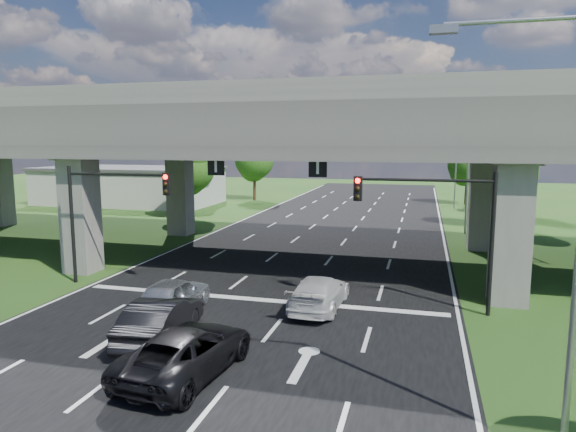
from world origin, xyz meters
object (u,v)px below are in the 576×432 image
at_px(signal_right, 438,214).
at_px(streetlight_far, 463,159).
at_px(streetlight_near, 562,205).
at_px(streetlight_beyond, 453,154).
at_px(car_white, 319,293).
at_px(car_dark, 161,320).
at_px(car_trailing, 187,351).
at_px(car_silver, 173,295).
at_px(signal_left, 108,203).

height_order(signal_right, streetlight_far, streetlight_far).
xyz_separation_m(signal_right, streetlight_near, (2.27, -9.94, 1.66)).
relative_size(streetlight_beyond, car_white, 2.06).
distance_m(car_dark, car_trailing, 3.08).
bearing_deg(car_dark, streetlight_beyond, -112.73).
xyz_separation_m(streetlight_near, car_white, (-7.08, 9.00, -5.11)).
xyz_separation_m(streetlight_far, car_dark, (-11.90, -26.05, -5.02)).
height_order(streetlight_far, car_silver, streetlight_far).
bearing_deg(signal_right, streetlight_far, 83.53).
bearing_deg(streetlight_near, car_trailing, 170.06).
relative_size(streetlight_far, car_silver, 2.23).
xyz_separation_m(streetlight_far, streetlight_beyond, (0.00, 16.00, 0.00)).
xyz_separation_m(streetlight_far, car_white, (-7.08, -21.00, -5.11)).
distance_m(streetlight_far, car_dark, 29.08).
bearing_deg(streetlight_beyond, streetlight_near, -90.00).
bearing_deg(streetlight_beyond, car_trailing, -102.45).
bearing_deg(streetlight_near, car_dark, 161.65).
bearing_deg(streetlight_far, car_white, -108.64).
relative_size(signal_right, car_silver, 1.34).
xyz_separation_m(streetlight_near, car_dark, (-11.90, 3.95, -5.02)).
distance_m(car_white, car_trailing, 7.77).
height_order(car_silver, car_white, car_silver).
bearing_deg(streetlight_far, streetlight_near, -90.00).
height_order(signal_left, car_silver, signal_left).
bearing_deg(streetlight_near, car_silver, 152.14).
xyz_separation_m(streetlight_beyond, car_silver, (-12.91, -39.17, -5.05)).
height_order(signal_right, car_trailing, signal_right).
height_order(signal_right, signal_left, same).
bearing_deg(streetlight_far, signal_left, -131.78).
xyz_separation_m(signal_left, car_trailing, (8.14, -8.23, -3.41)).
relative_size(streetlight_far, car_white, 2.06).
bearing_deg(car_silver, car_dark, 109.43).
bearing_deg(signal_left, signal_right, 0.00).
distance_m(streetlight_near, car_white, 12.54).
height_order(signal_left, streetlight_far, streetlight_far).
xyz_separation_m(streetlight_beyond, car_dark, (-11.90, -42.05, -5.02)).
relative_size(car_dark, car_trailing, 0.90).
relative_size(signal_left, streetlight_beyond, 0.60).
relative_size(signal_right, car_white, 1.24).
bearing_deg(car_white, signal_left, -2.83).
bearing_deg(streetlight_near, signal_left, 150.98).
relative_size(signal_right, streetlight_far, 0.60).
bearing_deg(car_white, car_trailing, 71.85).
relative_size(car_silver, car_white, 0.93).
height_order(car_silver, car_dark, car_dark).
bearing_deg(car_silver, signal_left, -31.90).
bearing_deg(streetlight_beyond, car_white, -100.84).
height_order(signal_right, streetlight_near, streetlight_near).
relative_size(car_silver, car_trailing, 0.84).
bearing_deg(streetlight_near, streetlight_far, 90.00).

